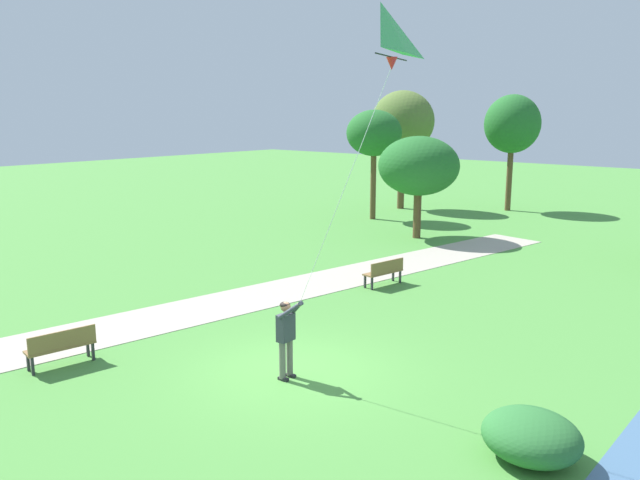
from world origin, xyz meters
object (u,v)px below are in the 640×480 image
object	(u,v)px
park_bench_near_walkway	(61,345)
tree_lakeside_near	(403,122)
lakeside_shrub	(531,436)
park_bench_far_walkway	(385,271)
tree_treeline_left	(419,166)
tree_horizon_far	(512,124)
flying_kite	(381,36)
tree_lakeside_far	(374,134)
person_kite_flyer	(287,333)

from	to	relation	value
park_bench_near_walkway	tree_lakeside_near	distance (m)	26.71
park_bench_near_walkway	lakeside_shrub	size ratio (longest dim) A/B	0.94
park_bench_far_walkway	tree_lakeside_near	xyz separation A→B (m)	(-9.16, 14.85, 4.57)
park_bench_far_walkway	tree_treeline_left	distance (m)	8.96
tree_horizon_far	flying_kite	bearing A→B (deg)	-70.91
tree_lakeside_far	flying_kite	bearing A→B (deg)	-54.10
person_kite_flyer	lakeside_shrub	xyz separation A→B (m)	(5.33, 0.24, -0.63)
park_bench_near_walkway	lakeside_shrub	distance (m)	10.14
flying_kite	park_bench_far_walkway	size ratio (longest dim) A/B	3.71
tree_treeline_left	flying_kite	bearing A→B (deg)	-60.69
lakeside_shrub	tree_lakeside_near	bearing A→B (deg)	127.78
tree_lakeside_far	park_bench_far_walkway	bearing A→B (deg)	-52.52
tree_horizon_far	lakeside_shrub	bearing A→B (deg)	-64.91
person_kite_flyer	park_bench_near_walkway	xyz separation A→B (m)	(-4.34, -2.82, -0.54)
park_bench_far_walkway	tree_lakeside_near	world-z (taller)	tree_lakeside_near
person_kite_flyer	tree_horizon_far	size ratio (longest dim) A/B	0.27
person_kite_flyer	tree_lakeside_near	distance (m)	25.65
park_bench_near_walkway	tree_treeline_left	world-z (taller)	tree_treeline_left
person_kite_flyer	flying_kite	distance (m)	6.34
tree_treeline_left	tree_horizon_far	bearing A→B (deg)	91.97
park_bench_near_walkway	tree_lakeside_far	distance (m)	22.39
flying_kite	tree_treeline_left	world-z (taller)	flying_kite
person_kite_flyer	tree_lakeside_far	distance (m)	21.49
park_bench_far_walkway	tree_treeline_left	world-z (taller)	tree_treeline_left
person_kite_flyer	tree_treeline_left	size ratio (longest dim) A/B	0.40
park_bench_near_walkway	lakeside_shrub	bearing A→B (deg)	17.55
tree_lakeside_near	tree_treeline_left	size ratio (longest dim) A/B	1.49
tree_treeline_left	lakeside_shrub	distance (m)	19.22
park_bench_far_walkway	tree_treeline_left	bearing A→B (deg)	114.88
park_bench_far_walkway	lakeside_shrub	size ratio (longest dim) A/B	0.94
flying_kite	person_kite_flyer	bearing A→B (deg)	-178.48
tree_lakeside_near	tree_horizon_far	xyz separation A→B (m)	(5.21, 3.41, -0.13)
park_bench_near_walkway	tree_lakeside_far	size ratio (longest dim) A/B	0.27
tree_treeline_left	lakeside_shrub	xyz separation A→B (m)	(11.61, -15.05, -2.85)
flying_kite	tree_lakeside_near	xyz separation A→B (m)	(-14.12, 22.34, -1.89)
park_bench_near_walkway	park_bench_far_walkway	distance (m)	10.50
tree_lakeside_near	tree_lakeside_far	bearing A→B (deg)	-76.82
tree_lakeside_near	lakeside_shrub	xyz separation A→B (m)	(17.18, -22.16, -4.66)
person_kite_flyer	tree_horizon_far	distance (m)	26.93
flying_kite	tree_horizon_far	xyz separation A→B (m)	(-8.91, 25.74, -2.02)
tree_horizon_far	tree_lakeside_far	size ratio (longest dim) A/B	1.15
park_bench_far_walkway	tree_lakeside_far	xyz separation A→B (m)	(-8.18, 10.66, 4.02)
flying_kite	tree_treeline_left	bearing A→B (deg)	119.31
park_bench_near_walkway	tree_treeline_left	size ratio (longest dim) A/B	0.34
tree_treeline_left	tree_lakeside_far	xyz separation A→B (m)	(-4.59, 2.93, 1.26)
park_bench_near_walkway	tree_lakeside_far	world-z (taller)	tree_lakeside_far
park_bench_near_walkway	tree_lakeside_near	xyz separation A→B (m)	(-7.51, 25.22, 4.57)
flying_kite	park_bench_near_walkway	distance (m)	9.68
person_kite_flyer	park_bench_near_walkway	size ratio (longest dim) A/B	1.18
tree_lakeside_far	tree_treeline_left	bearing A→B (deg)	-32.54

